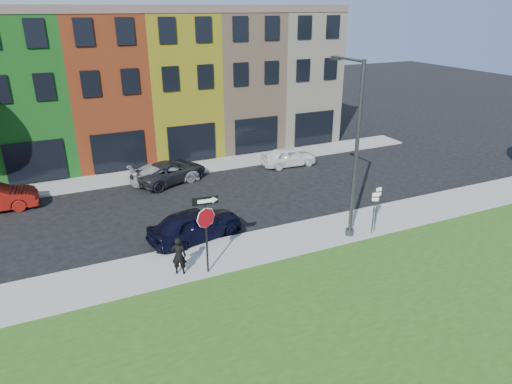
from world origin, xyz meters
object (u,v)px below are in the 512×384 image
man (179,256)px  stop_sign (206,220)px  street_lamp (354,152)px  sedan_near (196,224)px

man → stop_sign: bearing=-175.2°
man → street_lamp: 9.07m
sedan_near → street_lamp: size_ratio=0.59×
stop_sign → man: stop_sign is taller
man → sedan_near: (1.60, 2.81, -0.17)m
stop_sign → man: 1.97m
man → sedan_near: 3.24m
sedan_near → stop_sign: bearing=158.3°
stop_sign → sedan_near: stop_sign is taller
street_lamp → stop_sign: bearing=-175.7°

